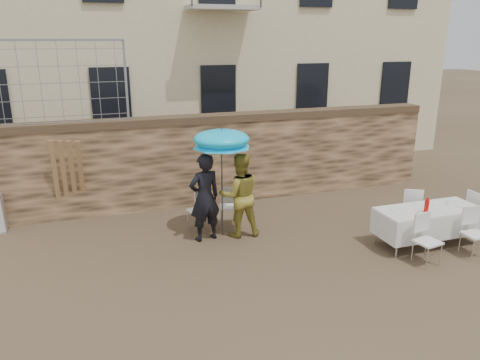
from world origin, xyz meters
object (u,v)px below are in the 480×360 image
object	(u,v)px
woman_dress	(240,195)
table_chair_side	(479,212)
banquet_table	(429,210)
table_chair_front_left	(428,241)
umbrella	(222,142)
table_chair_back	(410,208)
table_chair_front_right	(476,233)
couple_chair_left	(199,209)
couple_chair_right	(230,206)
man_suit	(205,198)
soda_bottle	(427,206)

from	to	relation	value
woman_dress	table_chair_side	size ratio (longest dim) A/B	1.87
banquet_table	table_chair_front_left	bearing A→B (deg)	-128.66
umbrella	table_chair_back	world-z (taller)	umbrella
table_chair_front_right	table_chair_back	xyz separation A→B (m)	(-0.30, 1.55, 0.00)
umbrella	table_chair_front_left	bearing A→B (deg)	-37.60
couple_chair_left	table_chair_front_left	bearing A→B (deg)	122.83
umbrella	couple_chair_left	bearing A→B (deg)	131.63
umbrella	couple_chair_right	distance (m)	1.64
man_suit	couple_chair_right	distance (m)	0.99
table_chair_side	table_chair_front_right	bearing A→B (deg)	136.07
man_suit	banquet_table	xyz separation A→B (m)	(4.22, -1.63, -0.19)
umbrella	table_chair_back	size ratio (longest dim) A/B	2.24
couple_chair_right	table_chair_side	xyz separation A→B (m)	(4.92, -2.08, 0.00)
table_chair_front_left	table_chair_back	size ratio (longest dim) A/B	1.00
man_suit	banquet_table	bearing A→B (deg)	146.45
man_suit	table_chair_front_left	world-z (taller)	man_suit
man_suit	couple_chair_left	xyz separation A→B (m)	(0.00, 0.55, -0.44)
umbrella	table_chair_side	distance (m)	5.68
umbrella	table_chair_back	xyz separation A→B (m)	(4.02, -0.93, -1.55)
soda_bottle	table_chair_front_right	bearing A→B (deg)	-40.60
banquet_table	soda_bottle	size ratio (longest dim) A/B	8.08
woman_dress	table_chair_front_right	world-z (taller)	woman_dress
couple_chair_left	couple_chair_right	size ratio (longest dim) A/B	1.00
table_chair_front_left	banquet_table	bearing A→B (deg)	40.93
couple_chair_left	table_chair_front_left	size ratio (longest dim) A/B	1.00
table_chair_back	table_chair_side	distance (m)	1.39
umbrella	table_chair_front_left	distance (m)	4.35
man_suit	soda_bottle	size ratio (longest dim) A/B	7.11
umbrella	woman_dress	bearing A→B (deg)	-15.95
table_chair_front_left	table_chair_front_right	size ratio (longest dim) A/B	1.00
soda_bottle	couple_chair_left	bearing A→B (deg)	149.91
soda_bottle	table_chair_back	size ratio (longest dim) A/B	0.27
man_suit	couple_chair_left	bearing A→B (deg)	-102.44
woman_dress	couple_chair_left	distance (m)	1.02
banquet_table	couple_chair_left	bearing A→B (deg)	152.69
couple_chair_left	table_chair_front_right	size ratio (longest dim) A/B	1.00
table_chair_back	banquet_table	bearing A→B (deg)	102.65
banquet_table	table_chair_side	size ratio (longest dim) A/B	2.19
woman_dress	soda_bottle	bearing A→B (deg)	156.23
couple_chair_left	table_chair_back	size ratio (longest dim) A/B	1.00
couple_chair_left	table_chair_side	bearing A→B (deg)	141.52
woman_dress	umbrella	distance (m)	1.19
couple_chair_left	table_chair_front_left	world-z (taller)	same
man_suit	soda_bottle	distance (m)	4.39
woman_dress	umbrella	size ratio (longest dim) A/B	0.83
man_suit	umbrella	world-z (taller)	umbrella
woman_dress	table_chair_side	xyz separation A→B (m)	(4.87, -1.53, -0.42)
table_chair_side	couple_chair_left	bearing A→B (deg)	72.41
couple_chair_left	banquet_table	bearing A→B (deg)	134.51
couple_chair_left	umbrella	bearing A→B (deg)	113.46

